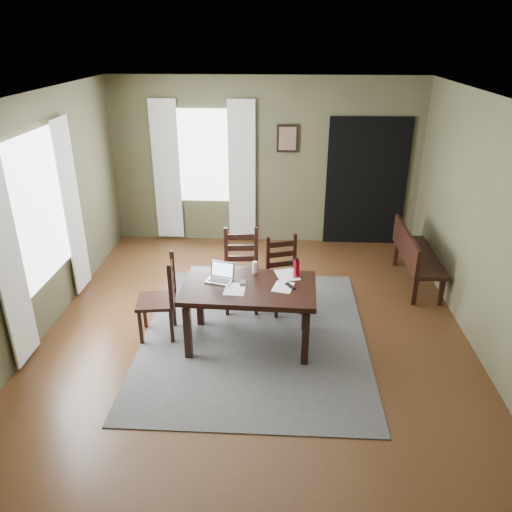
# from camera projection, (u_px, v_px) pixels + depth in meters

# --- Properties ---
(ground) EXTENTS (5.00, 6.00, 0.01)m
(ground) POSITION_uv_depth(u_px,v_px,m) (255.00, 336.00, 5.93)
(ground) COLOR #492C16
(room_shell) EXTENTS (5.02, 6.02, 2.71)m
(room_shell) POSITION_uv_depth(u_px,v_px,m) (254.00, 189.00, 5.18)
(room_shell) COLOR brown
(room_shell) RESTS_ON ground
(rug) EXTENTS (2.60, 3.20, 0.01)m
(rug) POSITION_uv_depth(u_px,v_px,m) (255.00, 335.00, 5.92)
(rug) COLOR #454545
(rug) RESTS_ON ground
(dining_table) EXTENTS (1.49, 0.93, 0.73)m
(dining_table) POSITION_uv_depth(u_px,v_px,m) (249.00, 293.00, 5.52)
(dining_table) COLOR black
(dining_table) RESTS_ON rug
(chair_end) EXTENTS (0.49, 0.49, 0.99)m
(chair_end) POSITION_uv_depth(u_px,v_px,m) (161.00, 299.00, 5.74)
(chair_end) COLOR black
(chair_end) RESTS_ON rug
(chair_back_left) EXTENTS (0.49, 0.49, 1.03)m
(chair_back_left) POSITION_uv_depth(u_px,v_px,m) (241.00, 271.00, 6.36)
(chair_back_left) COLOR black
(chair_back_left) RESTS_ON rug
(chair_back_right) EXTENTS (0.53, 0.53, 0.95)m
(chair_back_right) POSITION_uv_depth(u_px,v_px,m) (284.00, 276.00, 6.32)
(chair_back_right) COLOR black
(chair_back_right) RESTS_ON rug
(bench) EXTENTS (0.46, 1.42, 0.80)m
(bench) POSITION_uv_depth(u_px,v_px,m) (414.00, 253.00, 6.95)
(bench) COLOR black
(bench) RESTS_ON ground
(laptop) EXTENTS (0.33, 0.29, 0.19)m
(laptop) POSITION_uv_depth(u_px,v_px,m) (221.00, 276.00, 5.60)
(laptop) COLOR #B7B7BC
(laptop) RESTS_ON dining_table
(computer_mouse) EXTENTS (0.07, 0.11, 0.04)m
(computer_mouse) POSITION_uv_depth(u_px,v_px,m) (243.00, 283.00, 5.50)
(computer_mouse) COLOR #3F3F42
(computer_mouse) RESTS_ON dining_table
(tv_remote) EXTENTS (0.12, 0.15, 0.02)m
(tv_remote) POSITION_uv_depth(u_px,v_px,m) (290.00, 286.00, 5.46)
(tv_remote) COLOR black
(tv_remote) RESTS_ON dining_table
(drinking_glass) EXTENTS (0.08, 0.08, 0.14)m
(drinking_glass) POSITION_uv_depth(u_px,v_px,m) (255.00, 267.00, 5.75)
(drinking_glass) COLOR silver
(drinking_glass) RESTS_ON dining_table
(water_bottle) EXTENTS (0.09, 0.09, 0.24)m
(water_bottle) POSITION_uv_depth(u_px,v_px,m) (296.00, 268.00, 5.63)
(water_bottle) COLOR #B60E24
(water_bottle) RESTS_ON dining_table
(paper_b) EXTENTS (0.26, 0.31, 0.00)m
(paper_b) POSITION_uv_depth(u_px,v_px,m) (283.00, 287.00, 5.45)
(paper_b) COLOR white
(paper_b) RESTS_ON dining_table
(paper_d) EXTENTS (0.32, 0.36, 0.00)m
(paper_d) POSITION_uv_depth(u_px,v_px,m) (287.00, 275.00, 5.72)
(paper_d) COLOR white
(paper_d) RESTS_ON dining_table
(paper_e) EXTENTS (0.24, 0.30, 0.00)m
(paper_e) POSITION_uv_depth(u_px,v_px,m) (235.00, 289.00, 5.41)
(paper_e) COLOR white
(paper_e) RESTS_ON dining_table
(window_left) EXTENTS (0.01, 1.30, 1.70)m
(window_left) POSITION_uv_depth(u_px,v_px,m) (38.00, 210.00, 5.64)
(window_left) COLOR white
(window_left) RESTS_ON ground
(window_back) EXTENTS (1.00, 0.01, 1.50)m
(window_back) POSITION_uv_depth(u_px,v_px,m) (204.00, 156.00, 8.08)
(window_back) COLOR white
(window_back) RESTS_ON ground
(curtain_left_near) EXTENTS (0.03, 0.48, 2.30)m
(curtain_left_near) POSITION_uv_depth(u_px,v_px,m) (8.00, 261.00, 4.99)
(curtain_left_near) COLOR silver
(curtain_left_near) RESTS_ON ground
(curtain_left_far) EXTENTS (0.03, 0.48, 2.30)m
(curtain_left_far) POSITION_uv_depth(u_px,v_px,m) (72.00, 208.00, 6.48)
(curtain_left_far) COLOR silver
(curtain_left_far) RESTS_ON ground
(curtain_back_left) EXTENTS (0.44, 0.03, 2.30)m
(curtain_back_left) POSITION_uv_depth(u_px,v_px,m) (167.00, 171.00, 8.19)
(curtain_back_left) COLOR silver
(curtain_back_left) RESTS_ON ground
(curtain_back_right) EXTENTS (0.44, 0.03, 2.30)m
(curtain_back_right) POSITION_uv_depth(u_px,v_px,m) (242.00, 172.00, 8.13)
(curtain_back_right) COLOR silver
(curtain_back_right) RESTS_ON ground
(framed_picture) EXTENTS (0.34, 0.03, 0.44)m
(framed_picture) POSITION_uv_depth(u_px,v_px,m) (287.00, 138.00, 7.89)
(framed_picture) COLOR black
(framed_picture) RESTS_ON ground
(doorway_back) EXTENTS (1.30, 0.03, 2.10)m
(doorway_back) POSITION_uv_depth(u_px,v_px,m) (366.00, 183.00, 8.11)
(doorway_back) COLOR black
(doorway_back) RESTS_ON ground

